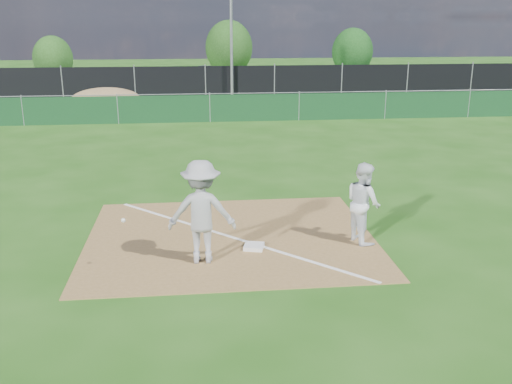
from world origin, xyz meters
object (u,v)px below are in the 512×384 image
Objects in this scene: tree_left at (53,58)px; tree_right at (352,52)px; light_pole at (231,26)px; car_right at (303,77)px; car_left at (108,78)px; car_mid at (208,77)px; play_at_first at (202,212)px; first_base at (254,246)px; runner at (363,203)px; tree_mid at (229,48)px.

tree_right is (22.05, 1.57, 0.23)m from tree_left.
car_right is (4.98, 4.32, -3.29)m from light_pole.
tree_left is at bearing 34.43° from car_left.
tree_right is at bearing -43.27° from car_mid.
light_pole is 1.97× the size of car_mid.
tree_left is at bearing 74.46° from car_right.
play_at_first is at bearing -178.02° from car_left.
first_base is 35.29m from tree_right.
car_right is (6.21, -1.32, 0.03)m from car_mid.
runner reaches higher than car_mid.
tree_right is (11.29, 5.43, 1.23)m from car_mid.
play_at_first is at bearing -73.01° from tree_left.
first_base is at bearing 168.64° from car_right.
light_pole reaches higher than tree_mid.
light_pole reaches higher than car_mid.
car_right is 1.12× the size of tree_mid.
tree_mid is at bearing 11.62° from tree_left.
tree_right reaches higher than runner.
tree_mid is at bearing -58.23° from car_left.
play_at_first is 33.84m from tree_left.
tree_mid is at bearing 87.12° from light_pole.
car_right is 1.48× the size of tree_left.
tree_mid reaches higher than first_base.
tree_right reaches higher than first_base.
runner is at bearing -104.91° from tree_right.
play_at_first is 0.51× the size of car_left.
tree_mid reaches higher than car_right.
runner is 26.75m from car_right.
first_base is 28.02m from car_mid.
light_pole reaches higher than first_base.
tree_mid is at bearing 5.10° from car_mid.
light_pole is 1.87× the size of tree_mid.
car_right is (7.09, 27.18, -0.30)m from play_at_first.
play_at_first is 28.33m from car_left.
tree_right reaches higher than tree_left.
tree_right is at bearing 70.28° from play_at_first.
car_right is at bearing -16.96° from tree_left.
tree_mid is (8.24, 7.17, 1.49)m from car_left.
car_mid is 1.25× the size of tree_left.
runner is (1.20, -22.16, -3.16)m from light_pole.
first_base is at bearing -108.41° from tree_right.
light_pole is 2.46× the size of tree_left.
first_base is 34.57m from tree_mid.
tree_left is 12.88m from tree_mid.
play_at_first is at bearing -160.71° from car_mid.
tree_mid is (1.68, 34.46, 2.14)m from first_base.
first_base is 0.09× the size of tree_mid.
light_pole reaches higher than tree_left.
tree_mid is 9.51m from tree_right.
tree_right is at bearing -80.08° from car_left.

